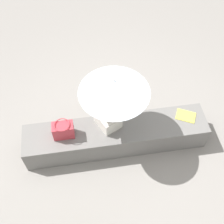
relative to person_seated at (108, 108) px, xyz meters
name	(u,v)px	position (x,y,z in m)	size (l,w,h in m)	color
ground_plane	(116,143)	(-0.10, 0.10, -0.82)	(14.00, 14.00, 0.00)	gray
stone_bench	(116,136)	(-0.10, 0.10, -0.60)	(2.71, 0.53, 0.43)	slate
person_seated	(108,108)	(0.00, 0.00, 0.00)	(0.40, 0.51, 0.90)	beige
parasol	(114,86)	(-0.08, 0.07, 0.50)	(0.90, 0.90, 1.02)	#B7B7BC
handbag_black	(63,130)	(0.64, 0.10, -0.26)	(0.29, 0.22, 0.27)	#B2333D
magazine	(186,116)	(-1.17, 0.04, -0.38)	(0.28, 0.20, 0.01)	#EAE04C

